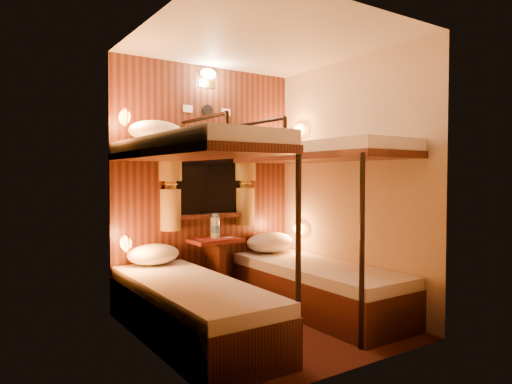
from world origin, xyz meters
TOP-DOWN VIEW (x-y plane):
  - floor at (0.00, 0.00)m, footprint 2.10×2.10m
  - ceiling at (0.00, 0.00)m, footprint 2.10×2.10m
  - wall_back at (0.00, 1.05)m, footprint 2.40×0.00m
  - wall_front at (0.00, -1.05)m, footprint 2.40×0.00m
  - wall_left at (-1.00, 0.00)m, footprint 0.00×2.40m
  - wall_right at (1.00, 0.00)m, footprint 0.00×2.40m
  - back_panel at (0.00, 1.04)m, footprint 2.00×0.03m
  - bunk_left at (-0.65, 0.07)m, footprint 0.72×1.90m
  - bunk_right at (0.65, 0.07)m, footprint 0.72×1.90m
  - window at (0.00, 1.00)m, footprint 1.00×0.12m
  - curtains at (0.00, 0.97)m, footprint 1.10×0.22m
  - back_fixtures at (0.00, 1.00)m, footprint 0.54×0.09m
  - reading_lamps at (-0.00, 0.70)m, footprint 2.00×0.20m
  - table at (0.00, 0.85)m, footprint 0.50×0.34m
  - bottle_left at (-0.00, 0.83)m, footprint 0.07×0.07m
  - bottle_right at (0.00, 0.89)m, footprint 0.07×0.07m
  - sachet_a at (0.13, 0.82)m, footprint 0.10×0.08m
  - sachet_b at (0.16, 0.85)m, footprint 0.09×0.08m
  - pillow_lower_left at (-0.65, 0.86)m, footprint 0.49×0.35m
  - pillow_lower_right at (0.65, 0.82)m, footprint 0.55×0.39m
  - pillow_upper_left at (-0.65, 0.78)m, footprint 0.49×0.35m
  - pillow_upper_right at (0.65, 0.69)m, footprint 0.52×0.37m

SIDE VIEW (x-z plane):
  - floor at x=0.00m, z-range 0.00..0.00m
  - table at x=0.00m, z-range 0.09..0.74m
  - pillow_lower_left at x=-0.65m, z-range 0.46..0.65m
  - bunk_left at x=-0.65m, z-range -0.35..1.47m
  - bunk_right at x=0.65m, z-range -0.35..1.47m
  - pillow_lower_right at x=0.65m, z-range 0.46..0.67m
  - sachet_b at x=0.16m, z-range 0.65..0.66m
  - sachet_a at x=0.13m, z-range 0.65..0.66m
  - bottle_right at x=0.00m, z-range 0.63..0.88m
  - bottle_left at x=0.00m, z-range 0.63..0.89m
  - window at x=0.00m, z-range 0.79..1.58m
  - wall_back at x=0.00m, z-range 0.00..2.40m
  - wall_front at x=0.00m, z-range 0.00..2.40m
  - wall_left at x=-1.00m, z-range 0.00..2.40m
  - wall_right at x=1.00m, z-range 0.00..2.40m
  - back_panel at x=0.00m, z-range 0.00..2.40m
  - reading_lamps at x=0.00m, z-range 0.62..1.86m
  - curtains at x=0.00m, z-range 0.76..1.76m
  - pillow_upper_left at x=-0.65m, z-range 1.59..1.78m
  - pillow_upper_right at x=0.65m, z-range 1.59..1.79m
  - back_fixtures at x=0.00m, z-range 2.00..2.49m
  - ceiling at x=0.00m, z-range 2.40..2.40m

